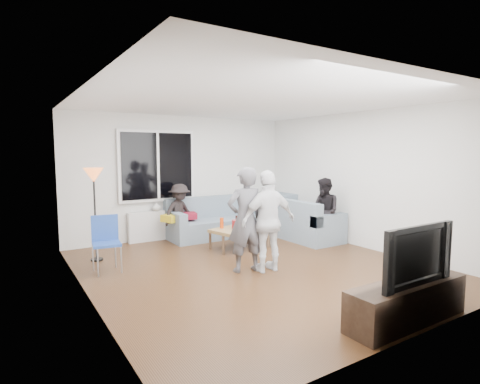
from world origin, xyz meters
TOP-DOWN VIEW (x-y plane):
  - floor at (0.00, 0.00)m, footprint 5.00×5.50m
  - ceiling at (0.00, 0.00)m, footprint 5.00×5.50m
  - wall_back at (0.00, 2.77)m, footprint 5.00×0.04m
  - wall_front at (0.00, -2.77)m, footprint 5.00×0.04m
  - wall_left at (-2.52, 0.00)m, footprint 0.04×5.50m
  - wall_right at (2.52, 0.00)m, footprint 0.04×5.50m
  - window_frame at (-0.60, 2.69)m, footprint 1.62×0.06m
  - window_glass at (-0.60, 2.65)m, footprint 1.50×0.02m
  - window_mullion at (-0.60, 2.64)m, footprint 0.05×0.03m
  - radiator at (-0.60, 2.65)m, footprint 1.30×0.12m
  - potted_plant at (-0.17, 2.62)m, footprint 0.21×0.18m
  - vase at (-0.67, 2.62)m, footprint 0.19×0.19m
  - sofa_back_section at (0.66, 2.27)m, footprint 2.30×0.85m
  - sofa_right_section at (2.02, 1.28)m, footprint 2.00×0.85m
  - sofa_corner at (2.36, 2.27)m, footprint 0.85×0.85m
  - cushion_yellow at (-0.46, 2.25)m, footprint 0.47×0.44m
  - cushion_red at (-0.10, 2.33)m, footprint 0.42×0.37m
  - coffee_table at (0.45, 1.17)m, footprint 1.21×0.84m
  - pitcher at (0.32, 1.08)m, footprint 0.17×0.17m
  - side_chair at (-2.05, 1.01)m, footprint 0.45×0.45m
  - floor_lamp at (-2.05, 1.75)m, footprint 0.32×0.32m
  - player_left at (-0.24, -0.09)m, footprint 0.64×0.47m
  - player_right at (0.07, -0.26)m, footprint 0.94×0.46m
  - spectator_right at (2.02, 0.51)m, footprint 0.65×0.75m
  - spectator_back at (-0.29, 2.30)m, footprint 0.87×0.66m
  - tv_console at (0.27, -2.50)m, footprint 1.60×0.40m
  - television at (0.27, -2.50)m, footprint 1.11×0.15m
  - bottle_a at (0.12, 1.28)m, footprint 0.07×0.07m
  - bottle_e at (0.77, 1.25)m, footprint 0.07×0.07m
  - bottle_c at (0.51, 1.35)m, footprint 0.07×0.07m

SIDE VIEW (x-z plane):
  - floor at x=0.00m, z-range -0.04..0.00m
  - coffee_table at x=0.45m, z-range 0.00..0.40m
  - tv_console at x=0.27m, z-range 0.00..0.44m
  - radiator at x=-0.60m, z-range 0.00..0.62m
  - sofa_back_section at x=0.66m, z-range 0.00..0.85m
  - sofa_right_section at x=2.02m, z-range 0.00..0.85m
  - sofa_corner at x=2.36m, z-range 0.00..0.85m
  - side_chair at x=-2.05m, z-range 0.00..0.86m
  - pitcher at x=0.32m, z-range 0.40..0.57m
  - bottle_e at x=0.77m, z-range 0.40..0.59m
  - bottle_c at x=0.51m, z-range 0.40..0.60m
  - bottle_a at x=0.12m, z-range 0.40..0.60m
  - cushion_yellow at x=-0.46m, z-range 0.44..0.58m
  - cushion_red at x=-0.10m, z-range 0.45..0.57m
  - spectator_back at x=-0.29m, z-range 0.00..1.19m
  - spectator_right at x=2.02m, z-range 0.00..1.33m
  - vase at x=-0.67m, z-range 0.62..0.80m
  - television at x=0.27m, z-range 0.44..1.08m
  - player_right at x=0.07m, z-range 0.00..1.56m
  - floor_lamp at x=-2.05m, z-range 0.00..1.56m
  - player_left at x=-0.24m, z-range 0.00..1.61m
  - potted_plant at x=-0.17m, z-range 0.62..0.99m
  - wall_back at x=0.00m, z-range 0.00..2.60m
  - wall_front at x=0.00m, z-range 0.00..2.60m
  - wall_left at x=-2.52m, z-range 0.00..2.60m
  - wall_right at x=2.52m, z-range 0.00..2.60m
  - window_frame at x=-0.60m, z-range 0.81..2.29m
  - window_glass at x=-0.60m, z-range 0.88..2.23m
  - window_mullion at x=-0.60m, z-range 0.88..2.23m
  - ceiling at x=0.00m, z-range 2.60..2.64m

